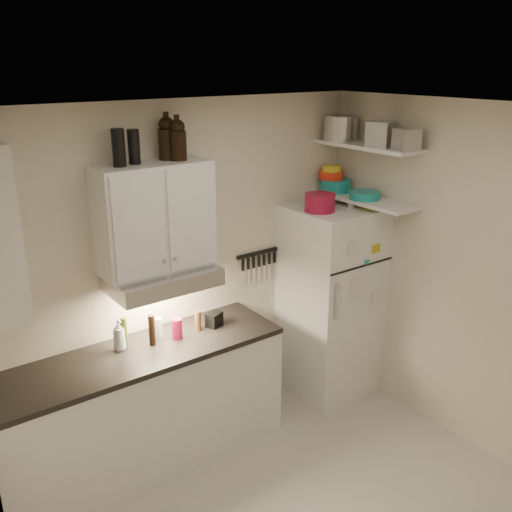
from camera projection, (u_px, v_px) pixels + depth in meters
ceiling at (323, 112)px, 2.82m from camera, size 3.20×3.00×0.02m
back_wall at (183, 272)px, 4.40m from camera, size 3.20×0.02×2.60m
left_wall at (23, 458)px, 2.35m from camera, size 0.02×3.00×2.60m
right_wall at (479, 285)px, 4.15m from camera, size 0.02×3.00×2.60m
base_cabinet at (143, 411)px, 4.14m from camera, size 2.10×0.60×0.88m
countertop at (139, 355)px, 3.99m from camera, size 2.10×0.62×0.04m
upper_cabinet at (154, 217)px, 3.93m from camera, size 0.80×0.33×0.75m
range_hood at (162, 279)px, 4.02m from camera, size 0.76×0.46×0.12m
fridge at (330, 301)px, 4.98m from camera, size 0.70×0.68×1.70m
shelf_hi at (368, 146)px, 4.55m from camera, size 0.30×0.95×0.03m
shelf_lo at (364, 200)px, 4.69m from camera, size 0.30×0.95×0.03m
knife_strip at (258, 253)px, 4.77m from camera, size 0.42×0.02×0.03m
dutch_oven at (320, 203)px, 4.55m from camera, size 0.30×0.30×0.14m
book_stack at (371, 203)px, 4.69m from camera, size 0.23×0.26×0.07m
spice_jar at (351, 201)px, 4.69m from camera, size 0.06×0.06×0.10m
stock_pot at (340, 128)px, 4.72m from camera, size 0.37×0.37×0.20m
tin_a at (380, 134)px, 4.38m from camera, size 0.24×0.23×0.19m
tin_b at (406, 140)px, 4.21m from camera, size 0.19×0.19×0.16m
bowl_teal at (336, 185)px, 4.90m from camera, size 0.26×0.26×0.11m
bowl_orange at (331, 175)px, 4.90m from camera, size 0.21×0.21×0.06m
bowl_yellow at (331, 168)px, 4.88m from camera, size 0.16×0.16×0.05m
plates at (365, 195)px, 4.64m from camera, size 0.33×0.33×0.06m
growler_a at (167, 138)px, 3.89m from camera, size 0.16×0.16×0.30m
growler_b at (178, 139)px, 3.86m from camera, size 0.16×0.16×0.28m
thermos_a at (134, 147)px, 3.73m from camera, size 0.09×0.09×0.23m
thermos_b at (118, 148)px, 3.64m from camera, size 0.10×0.10×0.24m
soap_bottle at (119, 333)px, 3.97m from camera, size 0.11×0.11×0.26m
pepper_mill at (198, 321)px, 4.28m from camera, size 0.06×0.06×0.16m
oil_bottle at (124, 333)px, 4.00m from camera, size 0.06×0.06×0.23m
vinegar_bottle at (152, 330)px, 4.05m from camera, size 0.06×0.06×0.23m
clear_bottle at (159, 328)px, 4.15m from camera, size 0.07×0.07×0.16m
red_jar at (177, 329)px, 4.15m from camera, size 0.10×0.10×0.16m
caddy at (214, 319)px, 4.36m from camera, size 0.15×0.13×0.11m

